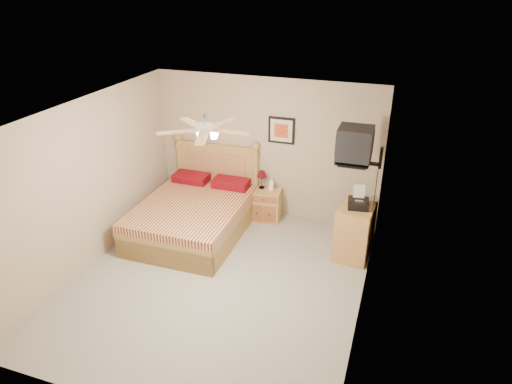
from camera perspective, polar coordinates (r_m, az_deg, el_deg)
floor at (r=6.74m, az=-4.69°, el=-11.10°), size 4.50×4.50×0.00m
ceiling at (r=5.61m, az=-5.62°, el=9.75°), size 4.00×4.50×0.04m
wall_back at (r=8.00m, az=1.31°, el=5.43°), size 4.00×0.04×2.50m
wall_front at (r=4.46m, az=-17.02°, el=-14.34°), size 4.00×0.04×2.50m
wall_left at (r=7.06m, az=-20.17°, el=0.87°), size 0.04×4.50×2.50m
wall_right at (r=5.65m, az=13.88°, el=-4.62°), size 0.04×4.50×2.50m
bed at (r=7.59m, az=-8.07°, el=-0.60°), size 1.64×2.15×1.39m
nightstand at (r=8.16m, az=1.22°, el=-1.57°), size 0.56×0.44×0.57m
table_lamp at (r=8.06m, az=0.72°, el=1.59°), size 0.21×0.21×0.33m
lotion_bottle at (r=7.99m, az=1.92°, el=1.00°), size 0.12×0.12×0.24m
framed_picture at (r=7.79m, az=3.21°, el=7.70°), size 0.46×0.04×0.46m
dresser at (r=7.25m, az=12.25°, el=-4.71°), size 0.56×0.77×0.86m
fax_machine at (r=6.93m, az=12.74°, el=-0.70°), size 0.35×0.36×0.32m
magazine_lower at (r=7.24m, az=12.94°, el=-0.85°), size 0.24×0.30×0.03m
magazine_upper at (r=7.24m, az=13.22°, el=-0.65°), size 0.29×0.34×0.02m
wall_tv at (r=6.65m, az=13.51°, el=5.50°), size 0.56×0.46×0.58m
ceiling_fan at (r=5.48m, az=-6.41°, el=7.78°), size 1.14×1.14×0.28m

